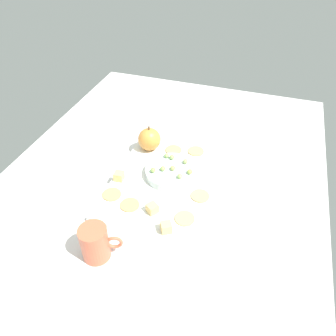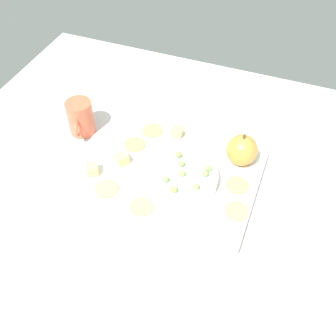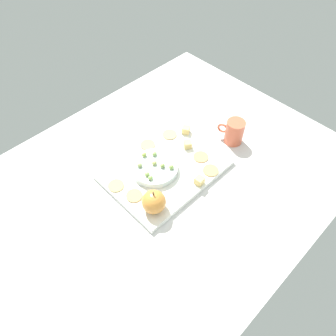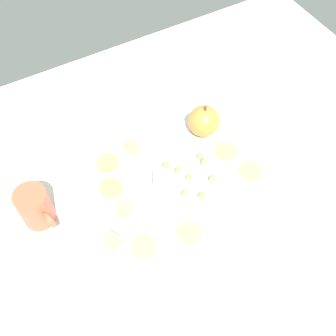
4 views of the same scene
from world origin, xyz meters
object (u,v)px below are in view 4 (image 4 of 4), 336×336
(cheese_cube_0, at_px, (112,242))
(grape_1, at_px, (212,178))
(grape_6, at_px, (189,177))
(cup, at_px, (35,207))
(serving_dish, at_px, (189,180))
(grape_0, at_px, (178,170))
(grape_5, at_px, (200,155))
(apple_whole, at_px, (204,121))
(platter, at_px, (172,187))
(grape_4, at_px, (185,193))
(grape_3, at_px, (204,162))
(grape_2, at_px, (166,165))
(cracker_2, at_px, (111,188))
(grape_7, at_px, (202,195))
(cracker_0, at_px, (108,163))
(cracker_1, at_px, (250,171))
(cracker_3, at_px, (144,246))
(cheese_cube_2, at_px, (132,147))
(cracker_5, at_px, (226,152))
(cracker_4, at_px, (189,232))

(cheese_cube_0, xyz_separation_m, grape_1, (-0.24, -0.02, 0.02))
(cheese_cube_0, relative_size, grape_6, 1.62)
(cup, bearing_deg, serving_dish, 164.58)
(grape_0, xyz_separation_m, grape_5, (-0.06, -0.01, -0.00))
(apple_whole, relative_size, cup, 0.77)
(platter, height_order, grape_4, grape_4)
(serving_dish, xyz_separation_m, grape_3, (-0.05, -0.01, 0.02))
(cheese_cube_0, distance_m, cup, 0.17)
(grape_2, bearing_deg, grape_0, 123.70)
(platter, distance_m, grape_2, 0.05)
(cracker_2, relative_size, grape_7, 3.23)
(cracker_0, xyz_separation_m, cracker_1, (-0.27, 0.17, 0.00))
(serving_dish, xyz_separation_m, cracker_1, (-0.13, 0.04, -0.01))
(cracker_3, bearing_deg, cheese_cube_2, -111.04)
(cracker_2, xyz_separation_m, grape_0, (-0.14, 0.05, 0.03))
(grape_5, bearing_deg, cracker_1, 139.41)
(cracker_0, distance_m, cracker_2, 0.07)
(cracker_5, height_order, grape_7, grape_7)
(platter, height_order, grape_0, grape_0)
(cheese_cube_2, bearing_deg, cracker_0, 6.16)
(grape_7, height_order, cup, cup)
(apple_whole, height_order, grape_2, apple_whole)
(serving_dish, distance_m, grape_3, 0.05)
(grape_6, bearing_deg, cracker_3, 28.21)
(grape_4, bearing_deg, cup, -23.21)
(cheese_cube_0, distance_m, cracker_4, 0.15)
(grape_3, xyz_separation_m, grape_5, (-0.00, -0.02, -0.00))
(platter, bearing_deg, grape_1, 147.53)
(cracker_5, height_order, grape_6, grape_6)
(cracker_4, height_order, grape_6, grape_6)
(grape_4, bearing_deg, grape_0, -106.40)
(cracker_5, xyz_separation_m, grape_5, (0.07, -0.00, 0.03))
(cracker_1, relative_size, grape_4, 3.23)
(cheese_cube_2, bearing_deg, grape_6, 113.77)
(cheese_cube_2, bearing_deg, cracker_5, 149.43)
(grape_2, bearing_deg, cracker_3, 47.16)
(cracker_0, bearing_deg, grape_4, 121.23)
(cracker_2, bearing_deg, cracker_1, 159.21)
(cracker_2, distance_m, cup, 0.16)
(platter, distance_m, cracker_0, 0.16)
(cheese_cube_2, relative_size, cup, 0.27)
(grape_4, bearing_deg, grape_1, -177.51)
(grape_7, bearing_deg, apple_whole, -123.15)
(cracker_2, bearing_deg, cracker_0, -108.44)
(cheese_cube_0, bearing_deg, grape_4, -174.15)
(cracker_1, height_order, cracker_4, same)
(cracker_3, height_order, grape_6, grape_6)
(apple_whole, relative_size, cracker_3, 1.41)
(cracker_5, bearing_deg, cracker_1, 103.31)
(grape_5, xyz_separation_m, cup, (0.36, -0.05, -0.00))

